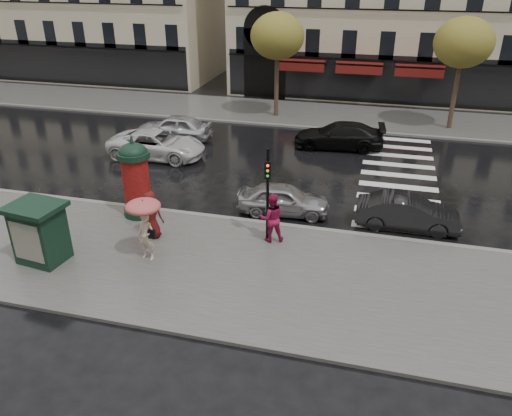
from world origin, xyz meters
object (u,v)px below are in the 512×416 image
(man_burgundy, at_px, (151,215))
(woman_red, at_px, (272,218))
(car_white, at_px, (157,144))
(car_black, at_px, (339,135))
(car_far_silver, at_px, (174,127))
(car_darkgrey, at_px, (408,212))
(morris_column, at_px, (136,177))
(traffic_light, at_px, (268,187))
(car_silver, at_px, (284,199))
(newsstand, at_px, (40,232))
(woman_umbrella, at_px, (145,220))

(man_burgundy, bearing_deg, woman_red, -166.02)
(car_white, bearing_deg, car_black, -67.13)
(car_far_silver, bearing_deg, woman_red, 36.74)
(car_white, bearing_deg, car_darkgrey, -110.77)
(woman_red, xyz_separation_m, morris_column, (-5.69, 0.71, 0.71))
(woman_red, relative_size, car_darkgrey, 0.47)
(traffic_light, distance_m, car_silver, 2.95)
(traffic_light, relative_size, car_white, 0.69)
(car_silver, bearing_deg, woman_red, 176.68)
(newsstand, bearing_deg, woman_red, 24.15)
(car_black, height_order, car_far_silver, car_far_silver)
(traffic_light, relative_size, newsstand, 1.67)
(morris_column, distance_m, car_black, 12.64)
(car_silver, relative_size, car_far_silver, 0.88)
(man_burgundy, distance_m, traffic_light, 4.46)
(woman_umbrella, relative_size, traffic_light, 0.65)
(traffic_light, distance_m, car_black, 11.36)
(morris_column, distance_m, car_silver, 6.01)
(newsstand, bearing_deg, morris_column, 67.86)
(newsstand, height_order, car_white, newsstand)
(man_burgundy, distance_m, car_black, 13.30)
(woman_red, height_order, car_silver, woman_red)
(morris_column, bearing_deg, woman_red, -7.13)
(woman_red, bearing_deg, woman_umbrella, 10.65)
(car_silver, relative_size, car_black, 0.77)
(morris_column, distance_m, newsstand, 4.34)
(man_burgundy, height_order, morris_column, morris_column)
(morris_column, relative_size, car_black, 0.70)
(man_burgundy, xyz_separation_m, car_darkgrey, (9.24, 3.34, -0.38))
(car_darkgrey, height_order, car_black, car_black)
(morris_column, distance_m, car_far_silver, 9.89)
(woman_red, xyz_separation_m, car_white, (-7.90, 7.28, -0.34))
(traffic_light, height_order, car_silver, traffic_light)
(newsstand, relative_size, car_black, 0.43)
(morris_column, height_order, newsstand, morris_column)
(woman_red, xyz_separation_m, man_burgundy, (-4.37, -0.83, -0.02))
(car_darkgrey, relative_size, car_white, 0.77)
(morris_column, bearing_deg, car_white, 108.61)
(woman_red, xyz_separation_m, newsstand, (-7.31, -3.28, 0.15))
(man_burgundy, xyz_separation_m, car_silver, (4.30, 3.34, -0.38))
(car_white, bearing_deg, morris_column, -161.70)
(woman_red, relative_size, newsstand, 0.88)
(man_burgundy, bearing_deg, traffic_light, -165.01)
(woman_red, bearing_deg, car_far_silver, -71.43)
(car_silver, distance_m, car_darkgrey, 4.94)
(morris_column, bearing_deg, car_darkgrey, 9.67)
(car_silver, bearing_deg, man_burgundy, 122.95)
(morris_column, xyz_separation_m, car_silver, (5.62, 1.80, -1.12))
(car_white, bearing_deg, car_silver, -121.63)
(car_silver, relative_size, car_white, 0.74)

